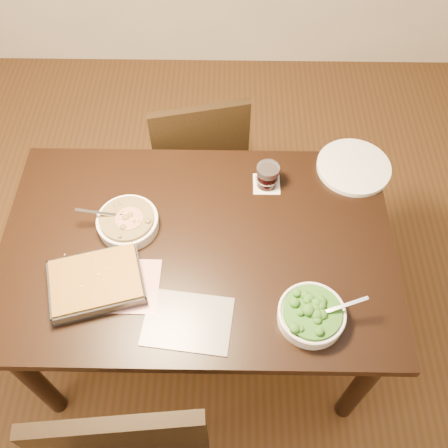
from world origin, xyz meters
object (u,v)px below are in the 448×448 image
(wine_tumbler, at_px, (267,175))
(dinner_plate, at_px, (354,167))
(table, at_px, (198,258))
(chair_far, at_px, (198,155))
(stew_bowl, at_px, (128,222))
(broccoli_bowl, at_px, (312,314))
(baking_dish, at_px, (96,282))

(wine_tumbler, bearing_deg, dinner_plate, 13.75)
(table, xyz_separation_m, chair_far, (-0.04, 0.65, -0.16))
(stew_bowl, relative_size, dinner_plate, 0.85)
(table, xyz_separation_m, broccoli_bowl, (0.38, -0.28, 0.13))
(dinner_plate, height_order, chair_far, chair_far)
(table, relative_size, wine_tumbler, 14.62)
(table, distance_m, broccoli_bowl, 0.49)
(table, distance_m, chair_far, 0.67)
(table, height_order, stew_bowl, stew_bowl)
(baking_dish, xyz_separation_m, dinner_plate, (0.92, 0.53, -0.02))
(broccoli_bowl, distance_m, baking_dish, 0.71)
(broccoli_bowl, bearing_deg, baking_dish, 171.49)
(baking_dish, bearing_deg, chair_far, 54.87)
(stew_bowl, xyz_separation_m, baking_dish, (-0.07, -0.24, -0.00))
(table, relative_size, baking_dish, 3.96)
(stew_bowl, distance_m, dinner_plate, 0.90)
(table, bearing_deg, broccoli_bowl, -36.19)
(stew_bowl, height_order, baking_dish, stew_bowl)
(table, xyz_separation_m, wine_tumbler, (0.26, 0.28, 0.15))
(dinner_plate, distance_m, chair_far, 0.75)
(wine_tumbler, height_order, chair_far, chair_far)
(wine_tumbler, height_order, dinner_plate, wine_tumbler)
(baking_dish, xyz_separation_m, wine_tumbler, (0.58, 0.45, 0.03))
(table, height_order, broccoli_bowl, broccoli_bowl)
(broccoli_bowl, distance_m, chair_far, 1.05)
(baking_dish, height_order, dinner_plate, baking_dish)
(table, relative_size, stew_bowl, 5.68)
(broccoli_bowl, distance_m, dinner_plate, 0.67)
(baking_dish, height_order, chair_far, chair_far)
(baking_dish, bearing_deg, stew_bowl, 57.26)
(wine_tumbler, relative_size, dinner_plate, 0.33)
(chair_far, bearing_deg, stew_bowl, 56.98)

